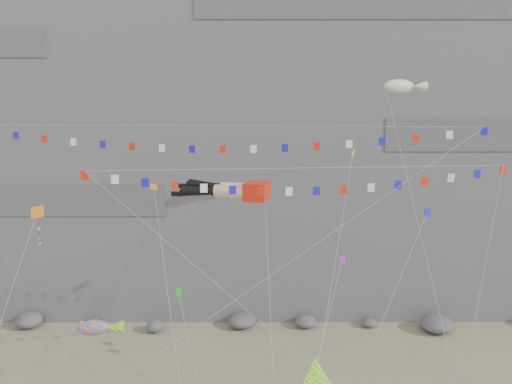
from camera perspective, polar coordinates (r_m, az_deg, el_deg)
cliff at (r=59.33m, az=-1.37°, el=14.09°), size 80.00×28.00×50.00m
talus_boulders at (r=48.47m, az=-1.62°, el=-14.52°), size 60.00×3.00×1.20m
legs_kite at (r=34.78m, az=-2.90°, el=0.21°), size 7.20×17.05×20.75m
flag_banner_upper at (r=36.06m, az=-5.66°, el=7.50°), size 37.83×15.35×26.59m
flag_banner_lower at (r=31.39m, az=5.44°, el=2.70°), size 26.53×7.97×19.55m
harlequin_kite at (r=32.89m, az=-23.75°, el=-2.29°), size 4.36×7.21×15.91m
fish_windsock at (r=31.02m, az=-18.13°, el=-14.56°), size 6.54×3.54×9.73m
delta_kite at (r=27.98m, az=6.87°, el=-20.67°), size 4.35×6.88×9.23m
blimp_windsock at (r=40.16m, az=16.06°, el=11.44°), size 3.95×14.45×25.66m
small_kite_a at (r=35.48m, az=-11.51°, el=-0.16°), size 4.72×12.98×19.83m
small_kite_b at (r=34.54m, az=9.76°, el=-7.94°), size 5.22×10.38×14.82m
small_kite_c at (r=32.66m, az=-8.80°, el=-11.60°), size 4.90×11.86×14.85m
small_kite_d at (r=36.53m, az=10.95°, el=3.78°), size 6.38×17.10×24.41m
small_kite_e at (r=33.95m, az=18.83°, el=-2.64°), size 9.46×10.01×18.76m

